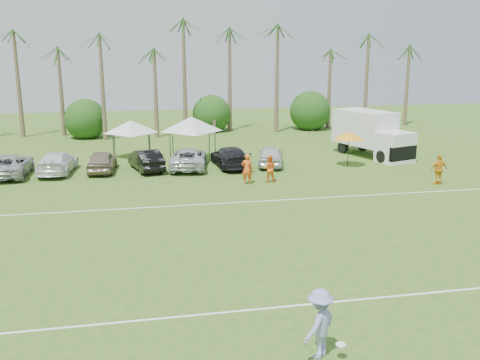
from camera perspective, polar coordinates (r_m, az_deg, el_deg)
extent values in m
plane|color=#3C601C|center=(15.33, -3.60, -17.63)|extent=(120.00, 120.00, 0.00)
cube|color=white|center=(17.06, -4.55, -14.16)|extent=(80.00, 0.10, 0.01)
cube|color=white|center=(28.19, -7.47, -2.79)|extent=(80.00, 0.10, 0.01)
cone|color=brown|center=(52.11, -23.06, 9.41)|extent=(0.44, 0.44, 10.00)
cone|color=brown|center=(51.44, -18.68, 10.30)|extent=(0.44, 0.44, 11.00)
cone|color=brown|center=(51.19, -14.06, 8.90)|extent=(0.44, 0.44, 8.00)
cone|color=brown|center=(51.13, -9.55, 9.68)|extent=(0.44, 0.44, 9.00)
cone|color=brown|center=(51.38, -5.04, 10.39)|extent=(0.44, 0.44, 10.00)
cone|color=brown|center=(51.95, -0.59, 11.03)|extent=(0.44, 0.44, 11.00)
cone|color=brown|center=(53.20, 4.79, 9.43)|extent=(0.44, 0.44, 8.00)
cone|color=brown|center=(54.75, 9.91, 9.92)|extent=(0.44, 0.44, 9.00)
cone|color=brown|center=(56.71, 14.73, 10.31)|extent=(0.44, 0.44, 10.00)
cone|color=brown|center=(58.54, 18.35, 10.66)|extent=(0.44, 0.44, 11.00)
cylinder|color=brown|center=(52.67, -15.99, 5.29)|extent=(0.30, 0.30, 1.40)
sphere|color=#184112|center=(52.53, -16.07, 6.48)|extent=(4.00, 4.00, 4.00)
cylinder|color=brown|center=(53.05, -2.91, 5.86)|extent=(0.30, 0.30, 1.40)
sphere|color=#184112|center=(52.91, -2.92, 7.04)|extent=(4.00, 4.00, 4.00)
cylinder|color=brown|center=(55.38, 7.44, 6.10)|extent=(0.30, 0.30, 1.40)
sphere|color=#184112|center=(55.25, 7.47, 7.23)|extent=(4.00, 4.00, 4.00)
imported|color=orange|center=(32.38, 0.75, 1.19)|extent=(0.70, 0.47, 1.86)
imported|color=orange|center=(32.95, 3.14, 1.22)|extent=(0.92, 0.78, 1.67)
imported|color=orange|center=(34.41, 20.46, 1.06)|extent=(1.12, 0.55, 1.85)
cube|color=white|center=(42.52, 13.16, 5.48)|extent=(3.93, 5.32, 2.58)
cube|color=white|center=(40.33, 16.23, 3.37)|extent=(2.84, 2.50, 2.17)
cube|color=black|center=(39.86, 16.99, 2.75)|extent=(2.36, 1.03, 1.03)
cube|color=#E5590C|center=(43.47, 14.40, 4.97)|extent=(0.53, 1.58, 0.93)
cylinder|color=black|center=(39.87, 14.92, 2.43)|extent=(0.58, 0.98, 0.93)
cylinder|color=black|center=(41.32, 16.98, 2.68)|extent=(0.58, 0.98, 0.93)
cylinder|color=black|center=(43.02, 10.91, 3.46)|extent=(0.58, 0.98, 0.93)
cylinder|color=black|center=(44.37, 12.96, 3.66)|extent=(0.58, 0.98, 0.93)
cylinder|color=black|center=(39.90, -13.34, 3.23)|extent=(0.06, 0.06, 1.88)
cylinder|color=black|center=(39.88, -9.57, 3.41)|extent=(0.06, 0.06, 1.88)
cylinder|color=black|center=(42.48, -13.24, 3.86)|extent=(0.06, 0.06, 1.88)
cylinder|color=black|center=(42.46, -9.70, 4.03)|extent=(0.06, 0.06, 1.88)
pyramid|color=silver|center=(40.88, -11.59, 6.24)|extent=(4.06, 4.06, 0.94)
cylinder|color=black|center=(38.03, -7.15, 3.19)|extent=(0.06, 0.06, 2.14)
cylinder|color=black|center=(38.36, -2.67, 3.37)|extent=(0.06, 0.06, 2.14)
cylinder|color=black|center=(40.99, -7.47, 3.94)|extent=(0.06, 0.06, 2.14)
cylinder|color=black|center=(41.29, -3.30, 4.11)|extent=(0.06, 0.06, 2.14)
pyramid|color=silver|center=(39.32, -5.22, 6.74)|extent=(4.62, 4.62, 1.07)
cylinder|color=black|center=(38.07, 11.47, 3.06)|extent=(0.05, 0.05, 2.18)
cone|color=orange|center=(37.88, 11.55, 4.68)|extent=(2.18, 2.18, 0.49)
imported|color=#8E91CA|center=(14.70, 8.47, -14.91)|extent=(1.41, 1.35, 1.92)
cylinder|color=white|center=(14.91, 10.69, -16.87)|extent=(0.27, 0.27, 0.03)
imported|color=#A1A2A4|center=(37.51, -23.35, 1.46)|extent=(2.37, 5.14, 1.43)
imported|color=white|center=(37.30, -18.92, 1.78)|extent=(2.47, 5.09, 1.43)
imported|color=gray|center=(36.89, -14.50, 1.96)|extent=(2.00, 4.31, 1.43)
imported|color=black|center=(36.70, -10.01, 2.14)|extent=(2.50, 4.57, 1.43)
imported|color=#BABCC0|center=(36.85, -5.52, 2.33)|extent=(3.13, 5.44, 1.43)
imported|color=black|center=(37.16, -1.07, 2.49)|extent=(2.30, 5.03, 1.43)
imported|color=silver|center=(37.60, 3.32, 2.60)|extent=(2.77, 4.49, 1.43)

